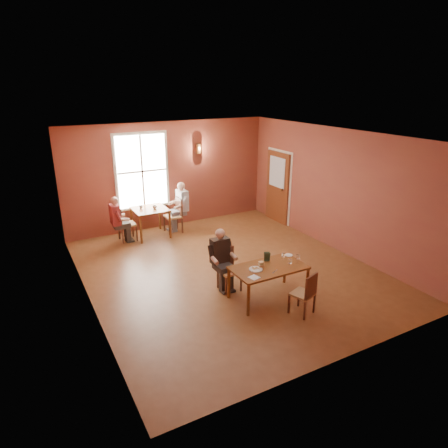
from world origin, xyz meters
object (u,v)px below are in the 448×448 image
diner_main (230,263)px  second_table (151,222)px  diner_maroon (125,219)px  diner_white (174,209)px  chair_empty (302,293)px  chair_diner_main (229,270)px  main_table (268,282)px  chair_diner_white (173,216)px  chair_diner_maroon (127,223)px

diner_main → second_table: bearing=-83.4°
second_table → diner_maroon: diner_maroon is taller
diner_white → diner_maroon: size_ratio=1.09×
second_table → diner_maroon: size_ratio=0.73×
chair_empty → chair_diner_main: bearing=98.2°
main_table → diner_maroon: (-1.60, 4.30, 0.28)m
main_table → chair_diner_white: chair_diner_white is taller
second_table → diner_maroon: (-0.68, 0.00, 0.22)m
chair_diner_maroon → diner_maroon: diner_maroon is taller
chair_diner_main → chair_empty: chair_diner_main is taller
chair_diner_main → chair_diner_maroon: (-1.07, 3.65, 0.04)m
chair_diner_main → second_table: bearing=-83.4°
second_table → diner_white: 0.73m
diner_main → diner_maroon: (-1.10, 3.68, 0.00)m
chair_empty → diner_maroon: bearing=90.6°
main_table → diner_maroon: size_ratio=1.17×
chair_empty → diner_white: 5.08m
main_table → diner_maroon: 4.60m
chair_diner_main → diner_main: size_ratio=0.71×
main_table → chair_diner_white: bearing=93.6°
chair_diner_main → diner_maroon: (-1.10, 3.65, 0.18)m
chair_diner_main → chair_empty: 1.58m
second_table → chair_diner_white: (0.65, 0.00, 0.09)m
chair_empty → main_table: bearing=87.9°
chair_empty → second_table: chair_empty is taller
chair_empty → chair_diner_white: bearing=76.3°
main_table → diner_white: 4.32m
diner_main → second_table: 3.71m
chair_diner_main → chair_diner_maroon: size_ratio=0.92×
chair_diner_main → second_table: (-0.42, 3.65, -0.04)m
chair_diner_white → diner_white: 0.19m
diner_main → chair_empty: (0.73, -1.37, -0.20)m
chair_diner_maroon → diner_maroon: (-0.03, 0.00, 0.14)m
chair_diner_maroon → main_table: bearing=20.1°
main_table → second_table: size_ratio=1.60×
diner_white → chair_diner_maroon: 1.34m
chair_diner_main → second_table: 3.68m
chair_diner_maroon → chair_empty: bearing=19.7°
second_table → diner_white: diner_white is taller
chair_diner_main → diner_maroon: 3.82m
chair_diner_main → chair_empty: size_ratio=1.05×
chair_diner_white → diner_white: (0.03, 0.00, 0.18)m
chair_empty → chair_diner_white: chair_diner_white is taller
main_table → diner_maroon: bearing=110.4°
diner_main → chair_diner_maroon: size_ratio=1.29×
diner_main → diner_maroon: size_ratio=1.00×
diner_main → chair_empty: bearing=118.1°
chair_diner_main → diner_white: 3.67m
diner_main → diner_maroon: 3.85m
second_table → diner_white: size_ratio=0.66×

